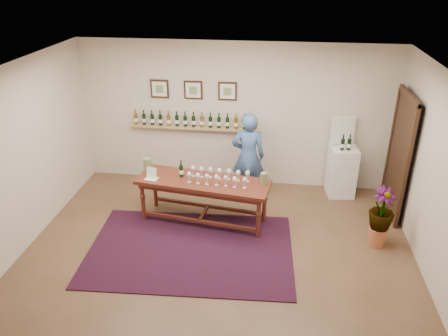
# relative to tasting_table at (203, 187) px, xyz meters

# --- Properties ---
(ground) EXTENTS (6.00, 6.00, 0.00)m
(ground) POSITION_rel_tasting_table_xyz_m (0.37, -0.93, -0.67)
(ground) COLOR brown
(ground) RESTS_ON ground
(room_shell) EXTENTS (6.00, 6.00, 6.00)m
(room_shell) POSITION_rel_tasting_table_xyz_m (2.48, 0.92, 0.45)
(room_shell) COLOR beige
(room_shell) RESTS_ON ground
(rug) EXTENTS (3.25, 2.26, 0.02)m
(rug) POSITION_rel_tasting_table_xyz_m (-0.06, -0.87, -0.66)
(rug) COLOR #470C14
(rug) RESTS_ON ground
(tasting_table) EXTENTS (2.30, 1.02, 0.79)m
(tasting_table) POSITION_rel_tasting_table_xyz_m (0.00, 0.00, 0.00)
(tasting_table) COLOR #4B1C12
(tasting_table) RESTS_ON ground
(table_glasses) EXTENTS (1.45, 0.45, 0.20)m
(table_glasses) POSITION_rel_tasting_table_xyz_m (0.26, -0.02, 0.22)
(table_glasses) COLOR silver
(table_glasses) RESTS_ON tasting_table
(table_bottles) EXTENTS (0.30, 0.21, 0.29)m
(table_bottles) POSITION_rel_tasting_table_xyz_m (-0.37, 0.13, 0.26)
(table_bottles) COLOR black
(table_bottles) RESTS_ON tasting_table
(pitcher_left) EXTENTS (0.17, 0.17, 0.24)m
(pitcher_left) POSITION_rel_tasting_table_xyz_m (-1.01, 0.22, 0.24)
(pitcher_left) COLOR olive
(pitcher_left) RESTS_ON tasting_table
(pitcher_right) EXTENTS (0.15, 0.15, 0.20)m
(pitcher_right) POSITION_rel_tasting_table_xyz_m (1.00, 0.00, 0.22)
(pitcher_right) COLOR olive
(pitcher_right) RESTS_ON tasting_table
(menu_card) EXTENTS (0.23, 0.19, 0.19)m
(menu_card) POSITION_rel_tasting_table_xyz_m (-0.86, -0.03, 0.21)
(menu_card) COLOR white
(menu_card) RESTS_ON tasting_table
(display_pedestal) EXTENTS (0.54, 0.54, 0.96)m
(display_pedestal) POSITION_rel_tasting_table_xyz_m (2.43, 1.28, -0.19)
(display_pedestal) COLOR white
(display_pedestal) RESTS_ON ground
(pedestal_bottles) EXTENTS (0.29, 0.11, 0.28)m
(pedestal_bottles) POSITION_rel_tasting_table_xyz_m (2.43, 1.19, 0.43)
(pedestal_bottles) COLOR black
(pedestal_bottles) RESTS_ON display_pedestal
(info_sign) EXTENTS (0.43, 0.08, 0.60)m
(info_sign) POSITION_rel_tasting_table_xyz_m (2.38, 1.41, 0.59)
(info_sign) COLOR white
(info_sign) RESTS_ON display_pedestal
(potted_plant) EXTENTS (0.64, 0.64, 0.87)m
(potted_plant) POSITION_rel_tasting_table_xyz_m (2.84, -0.35, -0.16)
(potted_plant) COLOR #B55F3C
(potted_plant) RESTS_ON ground
(person) EXTENTS (0.63, 0.43, 1.67)m
(person) POSITION_rel_tasting_table_xyz_m (0.68, 0.95, 0.17)
(person) COLOR #3E5F93
(person) RESTS_ON ground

